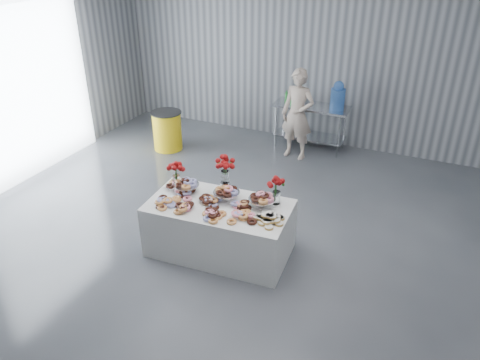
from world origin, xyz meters
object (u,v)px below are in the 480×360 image
Objects in this scene: water_jug at (338,97)px; trash_barrel at (167,130)px; person at (298,114)px; display_table at (220,228)px; prep_table at (311,119)px.

water_jug reaches higher than trash_barrel.
trash_barrel is at bearing -157.21° from person.
water_jug is at bearing 81.59° from display_table.
trash_barrel is (-2.52, 2.66, 0.02)m from display_table.
prep_table is 0.86× the size of person.
trash_barrel is (-2.60, -1.26, -0.22)m from prep_table.
prep_table reaches higher than display_table.
person is (-0.11, -0.53, 0.25)m from prep_table.
display_table is 1.27× the size of prep_table.
person is at bearing -102.11° from prep_table.
prep_table reaches higher than trash_barrel.
trash_barrel reaches higher than display_table.
person is at bearing 16.37° from trash_barrel.
trash_barrel is (-2.49, -0.73, -0.48)m from person.
display_table is at bearing -46.57° from trash_barrel.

